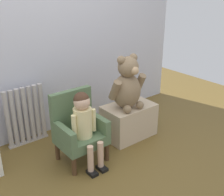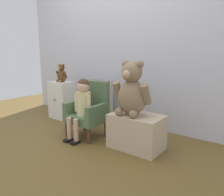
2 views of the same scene
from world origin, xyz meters
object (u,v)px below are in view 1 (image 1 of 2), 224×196
object	(u,v)px
low_bench	(129,121)
large_teddy_bear	(127,85)
radiator	(26,116)
child_figure	(84,119)
child_armchair	(78,128)

from	to	relation	value
low_bench	large_teddy_bear	xyz separation A→B (m)	(-0.05, -0.02, 0.44)
radiator	large_teddy_bear	size ratio (longest dim) A/B	1.10
radiator	child_figure	size ratio (longest dim) A/B	0.88
large_teddy_bear	low_bench	bearing A→B (deg)	23.40
low_bench	large_teddy_bear	world-z (taller)	large_teddy_bear
radiator	child_armchair	xyz separation A→B (m)	(0.28, -0.59, 0.01)
child_armchair	large_teddy_bear	bearing A→B (deg)	0.30
radiator	large_teddy_bear	world-z (taller)	large_teddy_bear
child_figure	large_teddy_bear	world-z (taller)	large_teddy_bear
radiator	child_armchair	distance (m)	0.65
child_figure	large_teddy_bear	size ratio (longest dim) A/B	1.25
low_bench	child_armchair	bearing A→B (deg)	-177.72
child_figure	radiator	bearing A→B (deg)	111.83
child_armchair	low_bench	size ratio (longest dim) A/B	1.22
child_armchair	child_figure	xyz separation A→B (m)	(-0.00, -0.11, 0.14)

